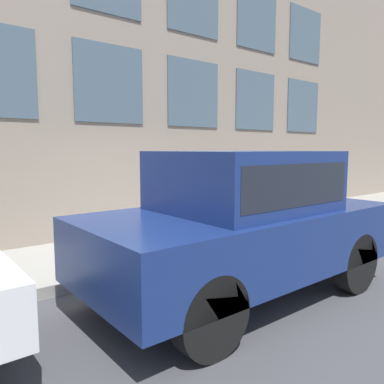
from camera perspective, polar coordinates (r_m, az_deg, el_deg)
name	(u,v)px	position (r m, az deg, el deg)	size (l,w,h in m)	color
ground_plane	(176,268)	(6.43, -2.42, -11.45)	(80.00, 80.00, 0.00)	#47474C
sidewalk	(141,249)	(7.33, -7.81, -8.54)	(2.31, 60.00, 0.17)	#9E9B93
fire_hydrant	(184,223)	(7.07, -1.26, -4.80)	(0.28, 0.41, 0.83)	#2D7260
person	(200,207)	(7.42, 1.20, -2.33)	(0.27, 0.18, 1.11)	#998466
parked_car_navy_near	(242,218)	(5.04, 7.65, -3.93)	(2.01, 4.32, 1.96)	black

